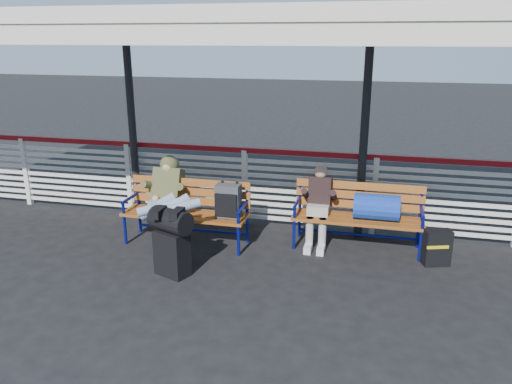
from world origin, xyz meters
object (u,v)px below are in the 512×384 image
(bench_left, at_px, (201,204))
(traveler_man, at_px, (167,202))
(companion_person, at_px, (318,205))
(bench_right, at_px, (368,208))
(suitcase_side, at_px, (437,248))
(luggage_stack, at_px, (171,239))

(bench_left, bearing_deg, traveler_man, -136.35)
(bench_left, height_order, companion_person, companion_person)
(traveler_man, relative_size, companion_person, 1.43)
(bench_right, bearing_deg, bench_left, -170.93)
(bench_left, relative_size, traveler_man, 1.10)
(bench_right, xyz_separation_m, suitcase_side, (0.91, -0.30, -0.36))
(companion_person, bearing_deg, bench_right, 0.25)
(bench_left, height_order, bench_right, bench_left)
(companion_person, bearing_deg, luggage_stack, -139.75)
(traveler_man, height_order, companion_person, traveler_man)
(traveler_man, distance_m, suitcase_side, 3.65)
(companion_person, distance_m, suitcase_side, 1.67)
(bench_right, relative_size, companion_person, 1.57)
(traveler_man, bearing_deg, bench_left, 43.65)
(luggage_stack, relative_size, companion_person, 0.76)
(bench_right, relative_size, suitcase_side, 3.77)
(traveler_man, bearing_deg, luggage_stack, -63.30)
(bench_left, bearing_deg, bench_right, 9.07)
(luggage_stack, height_order, companion_person, companion_person)
(luggage_stack, distance_m, traveler_man, 0.81)
(suitcase_side, bearing_deg, bench_right, 143.48)
(companion_person, bearing_deg, bench_left, -167.34)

